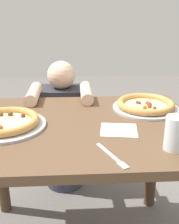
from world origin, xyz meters
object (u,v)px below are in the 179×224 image
pizza_far (146,105)px  water_cup_clear (175,133)px  fork (113,156)px  diner_seated (63,131)px  pizza_near (5,123)px

pizza_far → water_cup_clear: size_ratio=2.59×
fork → diner_seated: bearing=103.4°
pizza_near → water_cup_clear: size_ratio=2.76×
pizza_far → fork: (-0.24, -0.49, -0.02)m
pizza_far → diner_seated: 0.71m
pizza_far → water_cup_clear: 0.45m
fork → diner_seated: 0.99m
pizza_near → diner_seated: bearing=69.0°
water_cup_clear → fork: size_ratio=0.70×
pizza_near → water_cup_clear: (0.69, -0.25, 0.05)m
pizza_near → pizza_far: (0.70, 0.19, 0.00)m
water_cup_clear → fork: bearing=-169.3°
water_cup_clear → pizza_near: bearing=160.1°
pizza_far → pizza_near: bearing=-164.5°
pizza_near → fork: bearing=-33.3°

